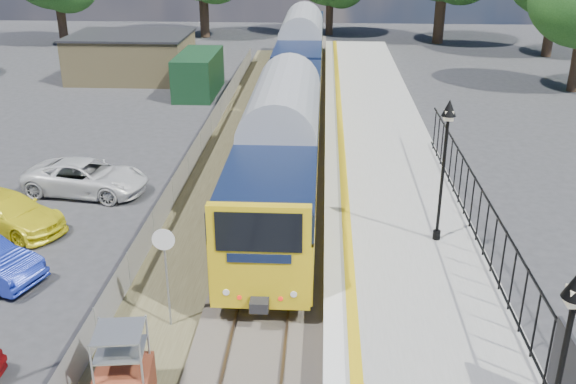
# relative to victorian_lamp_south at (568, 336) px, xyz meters

# --- Properties ---
(ground) EXTENTS (120.00, 120.00, 0.00)m
(ground) POSITION_rel_victorian_lamp_south_xyz_m (-5.50, 4.00, -4.30)
(ground) COLOR #2D2D30
(ground) RESTS_ON ground
(track_bed) EXTENTS (5.90, 80.00, 0.29)m
(track_bed) POSITION_rel_victorian_lamp_south_xyz_m (-5.97, 13.67, -4.21)
(track_bed) COLOR #473F38
(track_bed) RESTS_ON ground
(platform) EXTENTS (5.00, 70.00, 0.90)m
(platform) POSITION_rel_victorian_lamp_south_xyz_m (-1.30, 12.00, -3.85)
(platform) COLOR gray
(platform) RESTS_ON ground
(platform_edge) EXTENTS (0.90, 70.00, 0.01)m
(platform_edge) POSITION_rel_victorian_lamp_south_xyz_m (-3.36, 12.00, -3.39)
(platform_edge) COLOR silver
(platform_edge) RESTS_ON platform
(victorian_lamp_south) EXTENTS (0.44, 0.44, 4.60)m
(victorian_lamp_south) POSITION_rel_victorian_lamp_south_xyz_m (0.00, 0.00, 0.00)
(victorian_lamp_south) COLOR black
(victorian_lamp_south) RESTS_ON platform
(victorian_lamp_north) EXTENTS (0.44, 0.44, 4.60)m
(victorian_lamp_north) POSITION_rel_victorian_lamp_south_xyz_m (-0.20, 10.00, 0.00)
(victorian_lamp_north) COLOR black
(victorian_lamp_north) RESTS_ON platform
(palisade_fence) EXTENTS (0.12, 26.00, 2.00)m
(palisade_fence) POSITION_rel_victorian_lamp_south_xyz_m (1.05, 6.24, -2.46)
(palisade_fence) COLOR black
(palisade_fence) RESTS_ON platform
(wire_fence) EXTENTS (0.06, 52.00, 1.20)m
(wire_fence) POSITION_rel_victorian_lamp_south_xyz_m (-9.70, 16.00, -3.70)
(wire_fence) COLOR #999EA3
(wire_fence) RESTS_ON ground
(outbuilding) EXTENTS (10.80, 10.10, 3.12)m
(outbuilding) POSITION_rel_victorian_lamp_south_xyz_m (-16.41, 35.21, -2.78)
(outbuilding) COLOR #968455
(outbuilding) RESTS_ON ground
(train) EXTENTS (2.82, 40.83, 3.51)m
(train) POSITION_rel_victorian_lamp_south_xyz_m (-5.50, 26.37, -1.96)
(train) COLOR gold
(train) RESTS_ON ground
(brick_plinth) EXTENTS (1.40, 1.40, 2.02)m
(brick_plinth) POSITION_rel_victorian_lamp_south_xyz_m (-8.34, 2.94, -3.33)
(brick_plinth) COLOR #973E26
(brick_plinth) RESTS_ON ground
(speed_sign) EXTENTS (0.61, 0.11, 3.01)m
(speed_sign) POSITION_rel_victorian_lamp_south_xyz_m (-8.00, 6.00, -2.22)
(speed_sign) COLOR #999EA3
(speed_sign) RESTS_ON ground
(car_yellow) EXTENTS (5.02, 3.63, 1.35)m
(car_yellow) POSITION_rel_victorian_lamp_south_xyz_m (-15.22, 11.72, -3.62)
(car_yellow) COLOR yellow
(car_yellow) RESTS_ON ground
(car_white) EXTENTS (5.29, 3.01, 1.39)m
(car_white) POSITION_rel_victorian_lamp_south_xyz_m (-13.54, 15.18, -3.60)
(car_white) COLOR silver
(car_white) RESTS_ON ground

